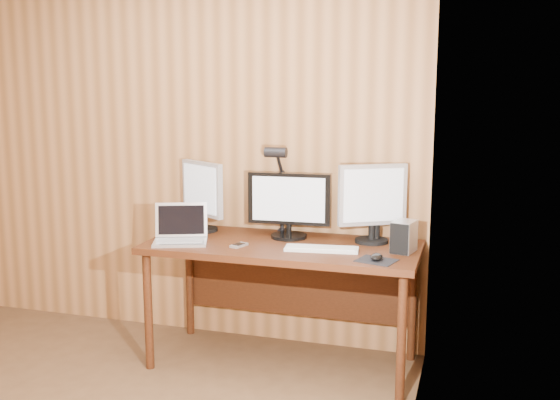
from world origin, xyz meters
The scene contains 12 objects.
desk centered at (0.93, 1.70, 0.63)m, with size 1.60×0.70×0.75m.
monitor_center centered at (0.92, 1.79, 0.96)m, with size 0.51×0.22×0.40m.
monitor_left centered at (0.35, 1.81, 0.99)m, with size 0.35×0.24×0.45m.
monitor_right centered at (1.43, 1.81, 1.00)m, with size 0.38×0.24×0.47m.
laptop centered at (0.33, 1.50, 0.81)m, with size 0.37×0.33×0.22m.
keyboard centered at (1.19, 1.54, 0.76)m, with size 0.43×0.18×0.02m.
mousepad centered at (1.52, 1.41, 0.75)m, with size 0.20×0.16×0.00m, color black.
mouse centered at (1.52, 1.41, 0.77)m, with size 0.07×0.11×0.04m, color black.
hard_drive centered at (1.63, 1.65, 0.84)m, with size 0.14×0.18×0.18m.
phone centered at (0.71, 1.50, 0.76)m, with size 0.09×0.12×0.02m.
speaker centered at (1.45, 1.84, 0.80)m, with size 0.05×0.05×0.11m, color black.
desk_lamp centered at (0.84, 1.86, 1.11)m, with size 0.13×0.19×0.59m.
Camera 1 is at (2.00, -1.96, 1.68)m, focal length 42.00 mm.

